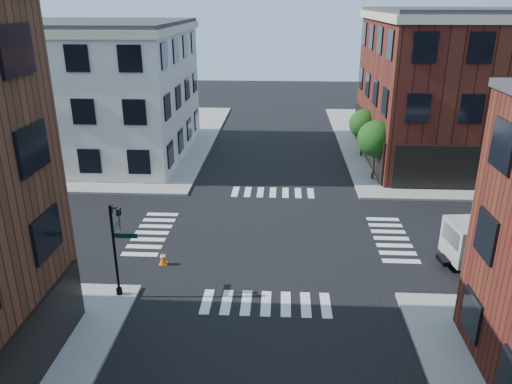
{
  "coord_description": "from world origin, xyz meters",
  "views": [
    {
      "loc": [
        0.59,
        -26.28,
        12.86
      ],
      "look_at": [
        -0.86,
        0.57,
        2.5
      ],
      "focal_mm": 35.0,
      "sensor_mm": 36.0,
      "label": 1
    }
  ],
  "objects": [
    {
      "name": "tree_near",
      "position": [
        7.56,
        9.98,
        3.16
      ],
      "size": [
        2.69,
        2.69,
        4.49
      ],
      "color": "black",
      "rests_on": "ground"
    },
    {
      "name": "traffic_cone",
      "position": [
        -5.47,
        -3.68,
        0.35
      ],
      "size": [
        0.43,
        0.43,
        0.73
      ],
      "rotation": [
        0.0,
        0.0,
        0.09
      ],
      "color": "orange",
      "rests_on": "ground"
    },
    {
      "name": "sidewalk_nw",
      "position": [
        -21.0,
        21.0,
        0.07
      ],
      "size": [
        30.0,
        30.0,
        0.15
      ],
      "primitive_type": "cube",
      "color": "gray",
      "rests_on": "ground"
    },
    {
      "name": "tree_far",
      "position": [
        7.56,
        15.98,
        2.87
      ],
      "size": [
        2.43,
        2.43,
        4.07
      ],
      "color": "black",
      "rests_on": "ground"
    },
    {
      "name": "ground",
      "position": [
        0.0,
        0.0,
        0.0
      ],
      "size": [
        120.0,
        120.0,
        0.0
      ],
      "primitive_type": "plane",
      "color": "black",
      "rests_on": "ground"
    },
    {
      "name": "building_nw",
      "position": [
        -19.0,
        16.0,
        5.5
      ],
      "size": [
        22.0,
        16.0,
        11.0
      ],
      "primitive_type": "cube",
      "color": "beige",
      "rests_on": "ground"
    },
    {
      "name": "sidewalk_ne",
      "position": [
        21.0,
        21.0,
        0.07
      ],
      "size": [
        30.0,
        30.0,
        0.15
      ],
      "primitive_type": "cube",
      "color": "gray",
      "rests_on": "ground"
    },
    {
      "name": "signal_pole",
      "position": [
        -6.72,
        -6.68,
        2.86
      ],
      "size": [
        1.29,
        1.24,
        4.6
      ],
      "color": "black",
      "rests_on": "ground"
    }
  ]
}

